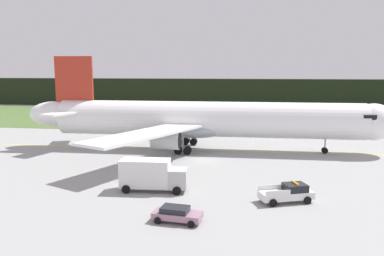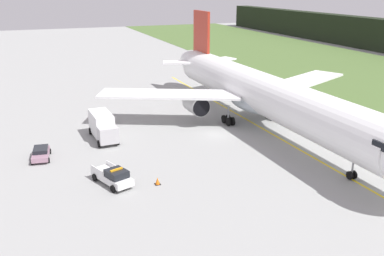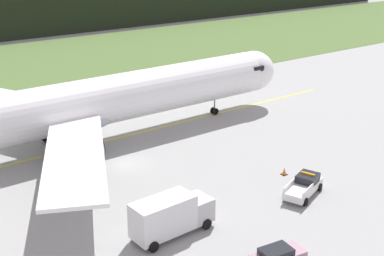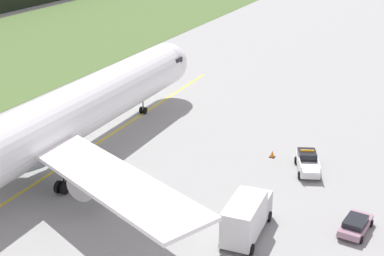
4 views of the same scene
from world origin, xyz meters
The scene contains 9 objects.
ground centered at (0.00, 0.00, 0.00)m, with size 320.00×320.00×0.00m, color #969795.
grass_verge centered at (0.00, 48.05, 0.02)m, with size 320.00×47.49×0.04m, color #4C6732.
distant_tree_line centered at (0.00, 78.59, 4.75)m, with size 288.00×5.75×9.49m, color black.
taxiway_centerline_main centered at (-0.10, 7.20, 0.00)m, with size 76.57×0.30×0.01m, color yellow.
airliner centered at (-0.64, 7.19, 4.88)m, with size 58.21×42.98×14.93m.
ops_pickup_truck centered at (10.30, -16.02, 0.90)m, with size 5.56×3.63×1.94m.
catering_truck centered at (-3.74, -14.47, 1.80)m, with size 7.20×2.96×3.55m.
staff_car centered at (0.44, -22.47, 0.70)m, with size 4.35×2.44×1.30m.
apron_cone centered at (11.95, -11.84, 0.36)m, with size 0.59×0.59×0.74m.
Camera 1 is at (6.28, -53.42, 12.93)m, focal length 36.24 mm.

